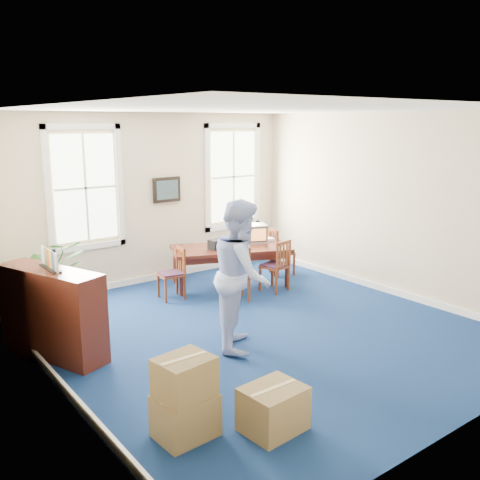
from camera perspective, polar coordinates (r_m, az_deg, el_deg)
floor at (r=8.08m, az=2.03°, el=-9.53°), size 6.50×6.50×0.00m
ceiling at (r=7.49m, az=2.22°, el=13.80°), size 6.50×6.50×0.00m
wall_back at (r=10.31m, az=-9.38°, el=4.39°), size 6.50×0.00×6.50m
wall_front at (r=5.56m, az=23.79°, el=-3.51°), size 6.50×0.00×6.50m
wall_left at (r=6.22m, az=-19.87°, el=-1.55°), size 0.00×6.50×6.50m
wall_right at (r=9.77m, az=15.93°, el=3.62°), size 0.00×6.50×6.50m
baseboard_back at (r=10.61m, az=-9.01°, el=-3.89°), size 6.00×0.04×0.12m
baseboard_left at (r=6.75m, az=-18.62°, el=-14.30°), size 0.04×6.50×0.12m
baseboard_right at (r=10.09m, az=15.30°, el=-5.06°), size 0.04×6.50×0.12m
window_left at (r=9.73m, az=-16.20°, el=5.36°), size 1.40×0.12×2.20m
window_right at (r=11.26m, az=-0.75°, el=6.77°), size 1.40×0.12×2.20m
wall_picture at (r=10.39m, az=-7.81°, el=5.33°), size 0.58×0.06×0.48m
conference_table at (r=10.06m, az=-0.99°, el=-2.81°), size 2.39×1.74×0.74m
crt_tv at (r=10.35m, az=1.71°, el=0.73°), size 0.52×0.54×0.35m
game_console at (r=10.53m, az=3.14°, el=0.08°), size 0.19×0.22×0.05m
equipment_bag at (r=9.85m, az=-2.33°, el=-0.41°), size 0.36×0.25×0.17m
chair_near_left at (r=9.20m, az=-0.51°, el=-3.57°), size 0.54×0.54×0.96m
chair_near_right at (r=9.74m, az=3.70°, el=-2.70°), size 0.51×0.51×0.95m
chair_end_left at (r=9.37m, az=-7.37°, el=-3.58°), size 0.46×0.46×0.90m
chair_end_right at (r=10.81m, az=4.52°, el=-1.22°), size 0.52×0.52×0.94m
man at (r=7.22m, az=0.21°, el=-3.68°), size 1.22×1.26×2.04m
credenza at (r=7.45m, az=-19.43°, el=-7.03°), size 1.00×1.66×1.26m
brochure_rack at (r=7.25m, az=-19.70°, el=-1.26°), size 0.30×0.62×0.27m
potted_plant at (r=9.06m, az=-19.77°, el=-3.73°), size 1.20×1.08×1.22m
cardboard_boxes at (r=5.61m, az=-4.53°, el=-15.13°), size 1.72×1.72×0.87m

